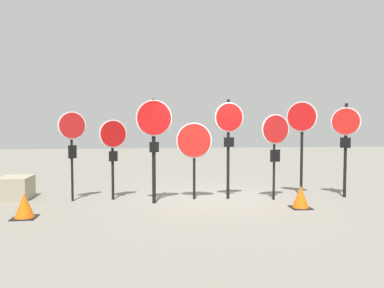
{
  "coord_description": "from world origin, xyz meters",
  "views": [
    {
      "loc": [
        -1.56,
        -9.44,
        1.96
      ],
      "look_at": [
        -0.51,
        0.0,
        1.43
      ],
      "focal_mm": 35.0,
      "sensor_mm": 36.0,
      "label": 1
    }
  ],
  "objects_px": {
    "stop_sign_0": "(72,135)",
    "stop_sign_7": "(346,133)",
    "stop_sign_1": "(113,142)",
    "storage_crate": "(16,188)",
    "stop_sign_2": "(154,131)",
    "stop_sign_3": "(194,144)",
    "stop_sign_4": "(229,129)",
    "traffic_cone_0": "(24,206)",
    "stop_sign_6": "(302,128)",
    "stop_sign_5": "(275,137)",
    "traffic_cone_1": "(301,197)"
  },
  "relations": [
    {
      "from": "stop_sign_1",
      "to": "stop_sign_3",
      "type": "height_order",
      "value": "stop_sign_1"
    },
    {
      "from": "stop_sign_7",
      "to": "traffic_cone_0",
      "type": "relative_size",
      "value": 4.74
    },
    {
      "from": "stop_sign_6",
      "to": "stop_sign_7",
      "type": "bearing_deg",
      "value": 22.11
    },
    {
      "from": "stop_sign_1",
      "to": "traffic_cone_1",
      "type": "xyz_separation_m",
      "value": [
        4.39,
        -1.42,
        -1.23
      ]
    },
    {
      "from": "storage_crate",
      "to": "stop_sign_2",
      "type": "bearing_deg",
      "value": -14.61
    },
    {
      "from": "storage_crate",
      "to": "stop_sign_7",
      "type": "bearing_deg",
      "value": -4.84
    },
    {
      "from": "stop_sign_6",
      "to": "storage_crate",
      "type": "bearing_deg",
      "value": -148.7
    },
    {
      "from": "stop_sign_2",
      "to": "stop_sign_5",
      "type": "height_order",
      "value": "stop_sign_2"
    },
    {
      "from": "stop_sign_1",
      "to": "stop_sign_2",
      "type": "distance_m",
      "value": 1.21
    },
    {
      "from": "stop_sign_2",
      "to": "traffic_cone_0",
      "type": "distance_m",
      "value": 3.29
    },
    {
      "from": "stop_sign_3",
      "to": "stop_sign_7",
      "type": "relative_size",
      "value": 0.8
    },
    {
      "from": "stop_sign_7",
      "to": "stop_sign_0",
      "type": "bearing_deg",
      "value": -149.31
    },
    {
      "from": "traffic_cone_1",
      "to": "storage_crate",
      "type": "height_order",
      "value": "storage_crate"
    },
    {
      "from": "stop_sign_1",
      "to": "stop_sign_3",
      "type": "bearing_deg",
      "value": -28.6
    },
    {
      "from": "stop_sign_2",
      "to": "stop_sign_7",
      "type": "height_order",
      "value": "stop_sign_2"
    },
    {
      "from": "traffic_cone_1",
      "to": "storage_crate",
      "type": "xyz_separation_m",
      "value": [
        -6.92,
        1.81,
        0.03
      ]
    },
    {
      "from": "stop_sign_5",
      "to": "stop_sign_7",
      "type": "bearing_deg",
      "value": -6.13
    },
    {
      "from": "traffic_cone_1",
      "to": "stop_sign_1",
      "type": "bearing_deg",
      "value": 162.05
    },
    {
      "from": "stop_sign_5",
      "to": "stop_sign_7",
      "type": "relative_size",
      "value": 0.88
    },
    {
      "from": "storage_crate",
      "to": "stop_sign_1",
      "type": "bearing_deg",
      "value": -8.59
    },
    {
      "from": "stop_sign_1",
      "to": "stop_sign_5",
      "type": "xyz_separation_m",
      "value": [
        4.1,
        -0.47,
        0.13
      ]
    },
    {
      "from": "stop_sign_6",
      "to": "stop_sign_4",
      "type": "bearing_deg",
      "value": -141.13
    },
    {
      "from": "stop_sign_1",
      "to": "stop_sign_4",
      "type": "xyz_separation_m",
      "value": [
        2.95,
        -0.23,
        0.32
      ]
    },
    {
      "from": "stop_sign_2",
      "to": "stop_sign_4",
      "type": "xyz_separation_m",
      "value": [
        1.91,
        0.32,
        0.02
      ]
    },
    {
      "from": "stop_sign_7",
      "to": "traffic_cone_1",
      "type": "distance_m",
      "value": 2.45
    },
    {
      "from": "stop_sign_3",
      "to": "storage_crate",
      "type": "distance_m",
      "value": 4.76
    },
    {
      "from": "stop_sign_0",
      "to": "traffic_cone_0",
      "type": "bearing_deg",
      "value": -140.77
    },
    {
      "from": "stop_sign_4",
      "to": "stop_sign_5",
      "type": "distance_m",
      "value": 1.19
    },
    {
      "from": "stop_sign_3",
      "to": "stop_sign_4",
      "type": "distance_m",
      "value": 0.97
    },
    {
      "from": "stop_sign_0",
      "to": "traffic_cone_0",
      "type": "relative_size",
      "value": 4.3
    },
    {
      "from": "stop_sign_7",
      "to": "storage_crate",
      "type": "relative_size",
      "value": 2.84
    },
    {
      "from": "stop_sign_6",
      "to": "traffic_cone_0",
      "type": "height_order",
      "value": "stop_sign_6"
    },
    {
      "from": "traffic_cone_0",
      "to": "storage_crate",
      "type": "bearing_deg",
      "value": 113.12
    },
    {
      "from": "stop_sign_2",
      "to": "stop_sign_5",
      "type": "distance_m",
      "value": 3.07
    },
    {
      "from": "traffic_cone_0",
      "to": "storage_crate",
      "type": "height_order",
      "value": "storage_crate"
    },
    {
      "from": "traffic_cone_0",
      "to": "stop_sign_2",
      "type": "bearing_deg",
      "value": 22.75
    },
    {
      "from": "stop_sign_0",
      "to": "stop_sign_6",
      "type": "xyz_separation_m",
      "value": [
        5.94,
        -0.03,
        0.17
      ]
    },
    {
      "from": "stop_sign_2",
      "to": "stop_sign_3",
      "type": "xyz_separation_m",
      "value": [
        1.02,
        0.36,
        -0.36
      ]
    },
    {
      "from": "stop_sign_1",
      "to": "storage_crate",
      "type": "distance_m",
      "value": 2.82
    },
    {
      "from": "stop_sign_3",
      "to": "stop_sign_6",
      "type": "xyz_separation_m",
      "value": [
        2.89,
        0.09,
        0.43
      ]
    },
    {
      "from": "stop_sign_0",
      "to": "stop_sign_4",
      "type": "height_order",
      "value": "stop_sign_4"
    },
    {
      "from": "storage_crate",
      "to": "traffic_cone_0",
      "type": "bearing_deg",
      "value": -66.88
    },
    {
      "from": "stop_sign_5",
      "to": "stop_sign_2",
      "type": "bearing_deg",
      "value": 171.55
    },
    {
      "from": "stop_sign_0",
      "to": "stop_sign_7",
      "type": "bearing_deg",
      "value": -30.75
    },
    {
      "from": "stop_sign_6",
      "to": "stop_sign_5",
      "type": "bearing_deg",
      "value": -121.1
    },
    {
      "from": "stop_sign_3",
      "to": "traffic_cone_0",
      "type": "bearing_deg",
      "value": -148.04
    },
    {
      "from": "traffic_cone_0",
      "to": "traffic_cone_1",
      "type": "distance_m",
      "value": 6.05
    },
    {
      "from": "stop_sign_3",
      "to": "traffic_cone_1",
      "type": "relative_size",
      "value": 3.79
    },
    {
      "from": "stop_sign_1",
      "to": "traffic_cone_1",
      "type": "relative_size",
      "value": 3.94
    },
    {
      "from": "stop_sign_7",
      "to": "stop_sign_4",
      "type": "bearing_deg",
      "value": -149.16
    }
  ]
}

